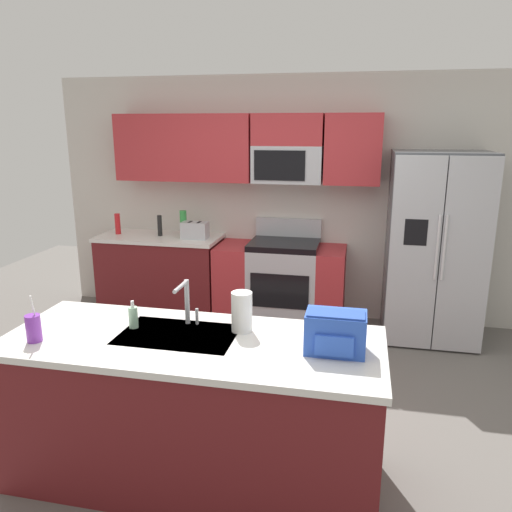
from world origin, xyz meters
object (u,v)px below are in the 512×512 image
Objects in this scene: bottle_green at (183,223)px; drink_cup_purple at (34,328)px; paper_towel_roll at (242,312)px; bottle_red at (118,224)px; backpack at (336,332)px; range_oven at (280,283)px; soap_dispenser at (133,317)px; refrigerator at (434,248)px; pepper_mill at (160,226)px; sink_faucet at (186,299)px; toaster at (195,230)px.

drink_cup_purple is at bearing -87.33° from bottle_green.
bottle_green reaches higher than paper_towel_roll.
backpack is (2.56, -2.54, 0.00)m from bottle_red.
range_oven reaches higher than soap_dispenser.
bottle_green is (0.76, 0.04, 0.03)m from bottle_red.
refrigerator is at bearing 49.69° from soap_dispenser.
paper_towel_roll is at bearing -57.60° from pepper_mill.
sink_faucet reaches higher than drink_cup_purple.
sink_faucet is 0.33m from soap_dispenser.
bottle_red is at bearing 130.28° from paper_towel_roll.
toaster is 0.99× the size of sink_faucet.
paper_towel_roll is 0.58m from backpack.
backpack is (-0.82, -2.47, 0.09)m from refrigerator.
refrigerator is 7.71× the size of paper_towel_roll.
toaster is at bearing 179.55° from refrigerator.
toaster is (-0.93, -0.05, 0.55)m from range_oven.
refrigerator is 8.12× the size of pepper_mill.
bottle_red is at bearing -179.52° from pepper_mill.
refrigerator is 3.38m from bottle_red.
refrigerator is 2.62m from bottle_green.
paper_towel_roll is (1.24, -2.41, -0.02)m from bottle_green.
bottle_green is 1.67× the size of soap_dispenser.
drink_cup_purple reaches higher than range_oven.
soap_dispenser is at bearing -172.17° from paper_towel_roll.
toaster is 2.45m from soap_dispenser.
backpack is at bearing -11.69° from sink_faucet.
toaster is 0.88× the size of backpack.
paper_towel_roll is (0.35, -0.01, -0.05)m from sink_faucet.
toaster is 2.71m from drink_cup_purple.
paper_towel_roll is at bearing 162.72° from backpack.
refrigerator is 6.71× the size of drink_cup_purple.
toaster is 1.23× the size of pepper_mill.
refrigerator is 10.88× the size of soap_dispenser.
toaster is 1.65× the size of soap_dispenser.
sink_faucet is at bearing -63.86° from pepper_mill.
drink_cup_purple is (-0.03, -2.71, -0.01)m from toaster.
toaster is at bearing 100.15° from soap_dispenser.
refrigerator reaches higher than backpack.
bottle_red is 2.80m from soap_dispenser.
bottle_green reaches higher than soap_dispenser.
bottle_red reaches higher than pepper_mill.
soap_dispenser is (-2.03, -2.39, 0.04)m from refrigerator.
bottle_red is 0.96× the size of paper_towel_roll.
refrigerator is at bearing -1.11° from bottle_red.
sink_faucet reaches higher than paper_towel_roll.
refrigerator is at bearing -2.37° from bottle_green.
bottle_red is 2.89m from drink_cup_purple.
range_oven is 2.56m from soap_dispenser.
pepper_mill is (-0.42, 0.05, 0.02)m from toaster.
soap_dispenser is at bearing -130.31° from refrigerator.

